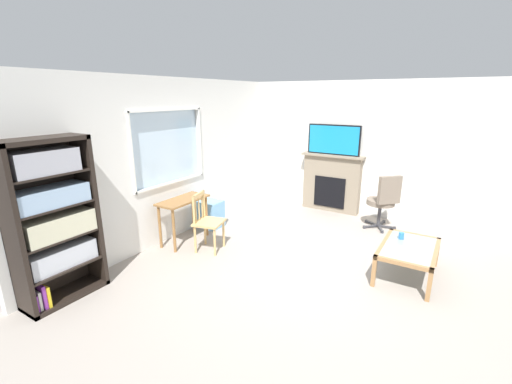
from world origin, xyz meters
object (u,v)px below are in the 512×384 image
at_px(fireplace, 331,183).
at_px(tv, 334,140).
at_px(plastic_drawer_unit, 210,214).
at_px(sippy_cup, 401,236).
at_px(wooden_chair, 207,221).
at_px(coffee_table, 409,250).
at_px(office_chair, 384,199).
at_px(desk_under_window, 183,207).
at_px(bookshelf, 53,217).

xyz_separation_m(fireplace, tv, (-0.02, -0.00, 0.88)).
distance_m(plastic_drawer_unit, sippy_cup, 3.20).
distance_m(wooden_chair, coffee_table, 2.85).
bearing_deg(tv, fireplace, 0.00).
bearing_deg(office_chair, tv, 66.40).
relative_size(fireplace, coffee_table, 1.21).
bearing_deg(desk_under_window, fireplace, -28.36).
distance_m(bookshelf, sippy_cup, 4.35).
bearing_deg(plastic_drawer_unit, fireplace, -37.18).
bearing_deg(bookshelf, tv, -18.82).
height_order(desk_under_window, tv, tv).
bearing_deg(bookshelf, office_chair, -33.19).
height_order(tv, office_chair, tv).
xyz_separation_m(desk_under_window, sippy_cup, (0.91, -3.13, -0.12)).
xyz_separation_m(tv, sippy_cup, (-1.81, -1.65, -1.00)).
xyz_separation_m(plastic_drawer_unit, office_chair, (1.51, -2.67, 0.31)).
bearing_deg(office_chair, coffee_table, -157.05).
bearing_deg(fireplace, office_chair, -114.37).
distance_m(bookshelf, tv, 4.95).
bearing_deg(office_chair, plastic_drawer_unit, 119.43).
distance_m(plastic_drawer_unit, office_chair, 3.08).
distance_m(desk_under_window, sippy_cup, 3.26).
xyz_separation_m(bookshelf, plastic_drawer_unit, (2.66, -0.06, -0.76)).
height_order(tv, coffee_table, tv).
xyz_separation_m(desk_under_window, plastic_drawer_unit, (0.73, 0.05, -0.34)).
bearing_deg(bookshelf, plastic_drawer_unit, -1.22).
height_order(coffee_table, sippy_cup, sippy_cup).
bearing_deg(fireplace, tv, -180.00).
height_order(fireplace, tv, tv).
relative_size(plastic_drawer_unit, coffee_table, 0.46).
xyz_separation_m(plastic_drawer_unit, fireplace, (2.02, -1.53, 0.35)).
bearing_deg(desk_under_window, coffee_table, -77.75).
height_order(wooden_chair, sippy_cup, wooden_chair).
height_order(bookshelf, sippy_cup, bookshelf).
xyz_separation_m(bookshelf, office_chair, (4.17, -2.73, -0.45)).
bearing_deg(sippy_cup, wooden_chair, 110.15).
xyz_separation_m(wooden_chair, sippy_cup, (0.96, -2.62, 0.00)).
bearing_deg(fireplace, desk_under_window, 151.64).
bearing_deg(office_chair, wooden_chair, 137.25).
relative_size(wooden_chair, plastic_drawer_unit, 1.87).
distance_m(fireplace, office_chair, 1.25).
relative_size(coffee_table, sippy_cup, 11.54).
distance_m(bookshelf, office_chair, 5.00).
relative_size(wooden_chair, tv, 0.86).
bearing_deg(fireplace, plastic_drawer_unit, 142.82).
xyz_separation_m(wooden_chair, tv, (2.78, -0.97, 1.00)).
bearing_deg(coffee_table, fireplace, 41.16).
height_order(office_chair, sippy_cup, office_chair).
distance_m(desk_under_window, office_chair, 3.44).
distance_m(plastic_drawer_unit, fireplace, 2.56).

